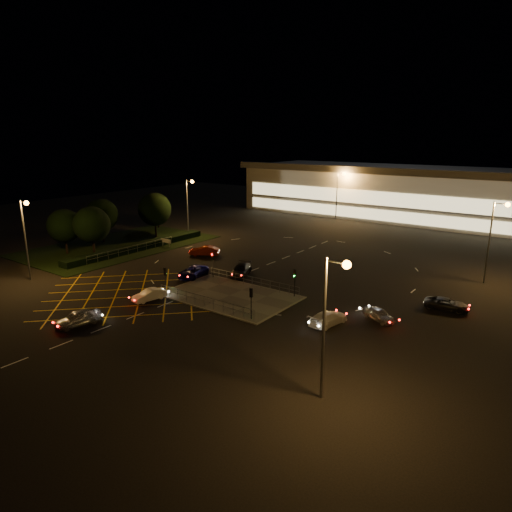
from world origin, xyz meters
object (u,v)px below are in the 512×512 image
Objects in this scene: car_near_silver at (78,318)px; signal_nw at (213,260)px; car_right_silver at (379,314)px; car_approach_white at (328,318)px; signal_sw at (165,275)px; signal_ne at (295,277)px; car_circ_red at (205,251)px; car_left_blue at (193,272)px; car_east_grey at (447,304)px; car_far_dkgrey at (241,270)px; signal_se at (251,297)px; car_queue_white at (149,295)px.

signal_nw is at bearing 100.00° from car_near_silver.
car_right_silver is 5.19m from car_approach_white.
signal_sw is 14.41m from signal_ne.
car_circ_red is (-8.42, 15.63, -1.63)m from signal_sw.
car_left_blue is 29.96m from car_east_grey.
car_circ_red reaches higher than car_far_dkgrey.
signal_se is at bearing -71.30° from car_far_dkgrey.
signal_se reaches higher than car_approach_white.
car_queue_white is 19.63m from car_approach_white.
car_queue_white is (0.21, 8.53, -0.12)m from car_near_silver.
car_left_blue is 10.65m from car_circ_red.
signal_sw is 12.00m from signal_se.
car_approach_white is at bearing 48.26° from car_near_silver.
signal_se is 0.73× the size of car_near_silver.
signal_ne is 0.71× the size of car_circ_red.
car_left_blue is at bearing 1.57° from car_approach_white.
signal_ne is 16.04m from car_queue_white.
signal_se is at bearing -180.00° from signal_sw.
car_near_silver is 0.89× the size of car_left_blue.
car_left_blue reaches higher than car_queue_white.
car_approach_white is (18.52, 3.49, -1.72)m from signal_sw.
signal_nw is 4.03m from car_far_dkgrey.
car_near_silver is 0.97× the size of car_approach_white.
signal_ne is (12.00, 7.99, 0.00)m from signal_sw.
car_near_silver reaches higher than car_approach_white.
car_left_blue is at bearing 5.85° from car_circ_red.
car_far_dkgrey is at bearing -100.90° from signal_sw.
car_queue_white is 0.84× the size of car_approach_white.
signal_sw is 0.71× the size of car_circ_red.
signal_se reaches higher than car_east_grey.
car_near_silver reaches higher than car_queue_white.
signal_nw is 0.73× the size of car_near_silver.
car_right_silver is at bearing 46.23° from car_circ_red.
signal_se is 0.87× the size of car_right_silver.
car_far_dkgrey reaches higher than car_approach_white.
car_queue_white is at bearing -91.56° from signal_nw.
car_left_blue is at bearing -154.50° from signal_nw.
signal_ne is 0.71× the size of car_east_grey.
car_near_silver reaches higher than car_right_silver.
car_queue_white is at bearing 82.75° from signal_sw.
signal_ne is at bearing -23.94° from car_approach_white.
car_near_silver reaches higher than car_east_grey.
car_queue_white is at bearing -3.91° from car_circ_red.
signal_ne reaches higher than car_near_silver.
car_circ_red is (-7.92, 26.34, -0.00)m from car_near_silver.
signal_ne reaches higher than car_queue_white.
signal_nw is at bearing 95.47° from car_east_grey.
car_far_dkgrey is at bearing 94.65° from car_near_silver.
signal_nw is 12.00m from signal_ne.
car_east_grey is at bearing -116.85° from car_approach_white.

